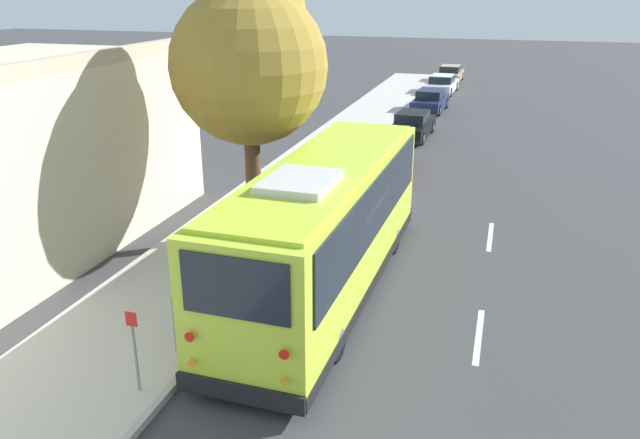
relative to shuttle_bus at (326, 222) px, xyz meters
The scene contains 14 objects.
ground_plane 1.87m from the shuttle_bus, 70.55° to the right, with size 160.00×160.00×0.00m, color #3D3D3F.
sidewalk_slab 3.99m from the shuttle_bus, 89.05° to the left, with size 80.00×3.74×0.15m, color beige.
curb_strip 2.42m from the shuttle_bus, 87.90° to the left, with size 80.00×0.14×0.15m, color #AAA69D.
shuttle_bus is the anchor object (origin of this frame).
parked_sedan_maroon 10.84m from the shuttle_bus, ahead, with size 4.59×1.83×1.32m.
parked_sedan_black 17.43m from the shuttle_bus, ahead, with size 4.53×1.85×1.31m.
parked_sedan_navy 24.64m from the shuttle_bus, ahead, with size 4.24×1.92×1.31m.
parked_sedan_white 31.69m from the shuttle_bus, ahead, with size 4.70×1.99×1.27m.
parked_sedan_tan 37.45m from the shuttle_bus, ahead, with size 4.25×1.86×1.27m.
street_tree 5.40m from the shuttle_bus, 46.87° to the left, with size 4.34×4.34×7.80m.
sign_post_near 5.60m from the shuttle_bus, 157.52° to the left, with size 0.06×0.22×1.64m.
sign_post_far 4.42m from the shuttle_bus, 150.35° to the left, with size 0.06×0.06×1.25m.
lane_stripe_mid 4.39m from the shuttle_bus, 105.96° to the right, with size 2.40×0.14×0.01m, color silver.
lane_stripe_ahead 6.49m from the shuttle_bus, 37.95° to the right, with size 2.40×0.14×0.01m, color silver.
Camera 1 is at (-13.53, -3.73, 7.22)m, focal length 35.00 mm.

